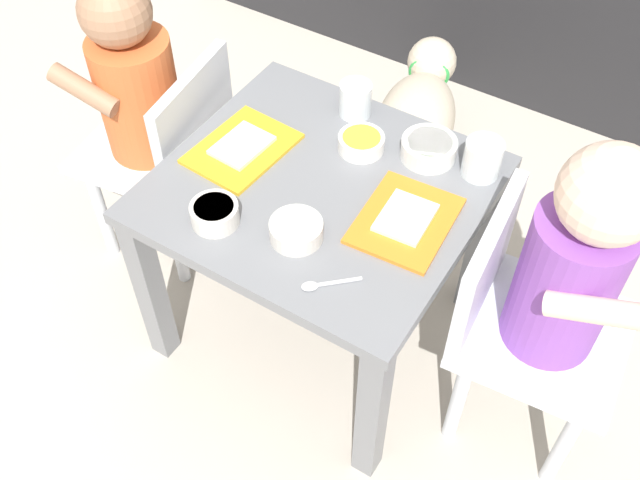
# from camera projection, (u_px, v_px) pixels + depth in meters

# --- Properties ---
(ground_plane) EXTENTS (7.00, 7.00, 0.00)m
(ground_plane) POSITION_uv_depth(u_px,v_px,m) (320.00, 323.00, 1.66)
(ground_plane) COLOR beige
(dining_table) EXTENTS (0.57, 0.52, 0.44)m
(dining_table) POSITION_uv_depth(u_px,v_px,m) (320.00, 214.00, 1.39)
(dining_table) COLOR slate
(dining_table) RESTS_ON ground
(seated_child_left) EXTENTS (0.32, 0.32, 0.69)m
(seated_child_left) POSITION_uv_depth(u_px,v_px,m) (142.00, 96.00, 1.50)
(seated_child_left) COLOR silver
(seated_child_left) RESTS_ON ground
(seated_child_right) EXTENTS (0.30, 0.30, 0.72)m
(seated_child_right) POSITION_uv_depth(u_px,v_px,m) (563.00, 275.00, 1.17)
(seated_child_right) COLOR silver
(seated_child_right) RESTS_ON ground
(dog) EXTENTS (0.27, 0.44, 0.31)m
(dog) POSITION_uv_depth(u_px,v_px,m) (418.00, 113.00, 1.83)
(dog) COLOR beige
(dog) RESTS_ON ground
(food_tray_left) EXTENTS (0.16, 0.21, 0.02)m
(food_tray_left) POSITION_uv_depth(u_px,v_px,m) (241.00, 149.00, 1.38)
(food_tray_left) COLOR gold
(food_tray_left) RESTS_ON dining_table
(food_tray_right) EXTENTS (0.16, 0.20, 0.02)m
(food_tray_right) POSITION_uv_depth(u_px,v_px,m) (404.00, 221.00, 1.26)
(food_tray_right) COLOR orange
(food_tray_right) RESTS_ON dining_table
(water_cup_left) EXTENTS (0.06, 0.06, 0.07)m
(water_cup_left) POSITION_uv_depth(u_px,v_px,m) (355.00, 101.00, 1.44)
(water_cup_left) COLOR white
(water_cup_left) RESTS_ON dining_table
(water_cup_right) EXTENTS (0.07, 0.07, 0.07)m
(water_cup_right) POSITION_uv_depth(u_px,v_px,m) (482.00, 160.00, 1.32)
(water_cup_right) COLOR white
(water_cup_right) RESTS_ON dining_table
(cereal_bowl_right_side) EXTENTS (0.09, 0.09, 0.03)m
(cereal_bowl_right_side) POSITION_uv_depth(u_px,v_px,m) (361.00, 142.00, 1.38)
(cereal_bowl_right_side) COLOR white
(cereal_bowl_right_side) RESTS_ON dining_table
(cereal_bowl_left_side) EXTENTS (0.09, 0.09, 0.03)m
(cereal_bowl_left_side) POSITION_uv_depth(u_px,v_px,m) (296.00, 230.00, 1.23)
(cereal_bowl_left_side) COLOR silver
(cereal_bowl_left_side) RESTS_ON dining_table
(veggie_bowl_near) EXTENTS (0.10, 0.10, 0.04)m
(veggie_bowl_near) POSITION_uv_depth(u_px,v_px,m) (429.00, 148.00, 1.36)
(veggie_bowl_near) COLOR white
(veggie_bowl_near) RESTS_ON dining_table
(veggie_bowl_far) EXTENTS (0.08, 0.08, 0.04)m
(veggie_bowl_far) POSITION_uv_depth(u_px,v_px,m) (215.00, 213.00, 1.25)
(veggie_bowl_far) COLOR silver
(veggie_bowl_far) RESTS_ON dining_table
(spoon_by_left_tray) EXTENTS (0.08, 0.08, 0.01)m
(spoon_by_left_tray) POSITION_uv_depth(u_px,v_px,m) (325.00, 284.00, 1.18)
(spoon_by_left_tray) COLOR silver
(spoon_by_left_tray) RESTS_ON dining_table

